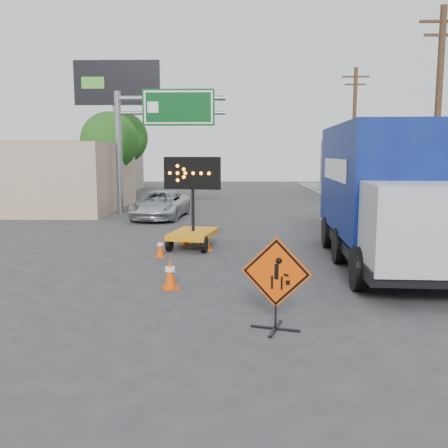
{
  "coord_description": "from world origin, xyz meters",
  "views": [
    {
      "loc": [
        0.06,
        -10.17,
        3.4
      ],
      "look_at": [
        -0.23,
        2.33,
        1.62
      ],
      "focal_mm": 40.0,
      "sensor_mm": 36.0,
      "label": 1
    }
  ],
  "objects_px": {
    "construction_sign": "(276,281)",
    "arrow_board": "(193,228)",
    "pickup_truck": "(161,205)",
    "box_truck": "(383,202)"
  },
  "relations": [
    {
      "from": "arrow_board",
      "to": "box_truck",
      "type": "xyz_separation_m",
      "value": [
        6.01,
        -2.55,
        1.22
      ]
    },
    {
      "from": "arrow_board",
      "to": "pickup_truck",
      "type": "distance_m",
      "value": 8.54
    },
    {
      "from": "construction_sign",
      "to": "arrow_board",
      "type": "xyz_separation_m",
      "value": [
        -2.31,
        8.39,
        -0.24
      ]
    },
    {
      "from": "pickup_truck",
      "to": "construction_sign",
      "type": "bearing_deg",
      "value": -68.49
    },
    {
      "from": "arrow_board",
      "to": "pickup_truck",
      "type": "bearing_deg",
      "value": 117.4
    },
    {
      "from": "arrow_board",
      "to": "box_truck",
      "type": "relative_size",
      "value": 0.36
    },
    {
      "from": "pickup_truck",
      "to": "box_truck",
      "type": "xyz_separation_m",
      "value": [
        8.41,
        -10.75,
        1.23
      ]
    },
    {
      "from": "pickup_truck",
      "to": "box_truck",
      "type": "distance_m",
      "value": 13.7
    },
    {
      "from": "construction_sign",
      "to": "pickup_truck",
      "type": "relative_size",
      "value": 0.36
    },
    {
      "from": "construction_sign",
      "to": "box_truck",
      "type": "bearing_deg",
      "value": 74.48
    }
  ]
}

